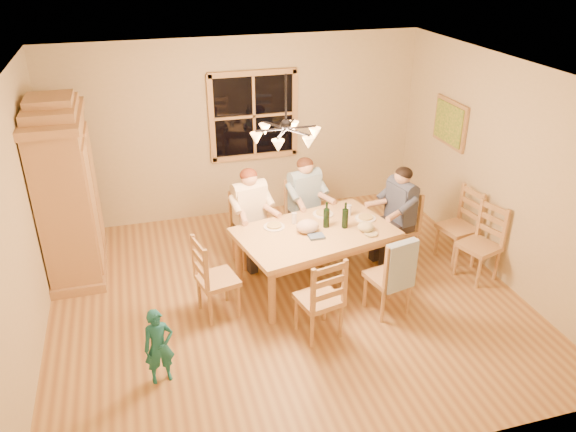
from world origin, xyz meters
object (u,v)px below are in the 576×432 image
object	(u,v)px
chair_far_right	(305,228)
chair_near_right	(387,288)
dining_table	(315,238)
adult_slate_man	(400,203)
chair_spare_back	(456,238)
chair_far_left	(251,241)
chandelier	(286,133)
wine_bottle_a	(326,215)
adult_plaid_man	(305,193)
chair_end_left	(218,291)
child	(159,347)
chair_end_right	(396,239)
chair_near_left	(319,310)
adult_woman	(250,205)
chair_spare_front	(477,257)
wine_bottle_b	(345,215)
armoire	(68,195)

from	to	relation	value
chair_far_right	chair_near_right	bearing A→B (deg)	93.37
dining_table	adult_slate_man	xyz separation A→B (m)	(1.25, 0.27, 0.18)
adult_slate_man	chair_spare_back	distance (m)	0.97
chair_far_left	chair_near_right	distance (m)	1.96
chandelier	wine_bottle_a	xyz separation A→B (m)	(0.58, 0.25, -1.15)
wine_bottle_a	chair_spare_back	distance (m)	1.98
adult_plaid_man	chair_far_left	bearing A→B (deg)	-0.00
chair_end_left	adult_slate_man	bearing A→B (deg)	90.00
dining_table	chair_end_left	world-z (taller)	chair_end_left
adult_plaid_man	child	world-z (taller)	adult_plaid_man
chair_far_right	adult_plaid_man	xyz separation A→B (m)	(0.00, 0.00, 0.54)
chair_end_right	chair_far_left	bearing A→B (deg)	63.43
dining_table	chair_near_left	size ratio (longest dim) A/B	2.06
chair_far_right	chair_end_left	bearing A→B (deg)	27.98
chair_end_right	child	distance (m)	3.55
adult_woman	chair_end_right	bearing A→B (deg)	153.43
chair_end_left	adult_woman	size ratio (longest dim) A/B	1.13
chair_near_left	adult_woman	distance (m)	1.82
chair_far_right	chair_near_left	distance (m)	1.92
wine_bottle_a	chair_spare_front	bearing A→B (deg)	-14.18
chair_end_left	chair_spare_front	size ratio (longest dim) A/B	1.00
chair_far_left	chair_near_right	world-z (taller)	same
chair_spare_back	chair_end_left	bearing A→B (deg)	86.22
chair_near_left	chair_spare_back	xyz separation A→B (m)	(2.30, 1.03, 0.00)
adult_slate_man	child	world-z (taller)	adult_slate_man
adult_slate_man	chair_spare_back	world-z (taller)	adult_slate_man
chair_far_right	chair_end_right	world-z (taller)	same
wine_bottle_b	chair_far_right	bearing A→B (deg)	102.37
adult_plaid_man	wine_bottle_b	world-z (taller)	adult_plaid_man
chandelier	armoire	distance (m)	2.98
chair_far_right	chair_spare_front	world-z (taller)	same
adult_slate_man	chandelier	bearing A→B (deg)	93.24
chair_end_right	chair_spare_back	xyz separation A→B (m)	(0.79, -0.19, 0.00)
chair_far_left	chair_near_left	distance (m)	1.74
chair_far_left	chair_spare_back	size ratio (longest dim) A/B	1.00
armoire	wine_bottle_a	xyz separation A→B (m)	(3.00, -1.15, -0.13)
chair_spare_front	chair_near_right	bearing A→B (deg)	85.62
adult_slate_man	wine_bottle_a	bearing A→B (deg)	88.95
armoire	chair_near_right	xyz separation A→B (m)	(3.47, -1.96, -0.75)
chair_far_left	wine_bottle_a	size ratio (longest dim) A/B	3.00
child	wine_bottle_a	bearing A→B (deg)	22.22
child	dining_table	bearing A→B (deg)	23.04
chair_near_right	wine_bottle_b	size ratio (longest dim) A/B	3.00
dining_table	armoire	bearing A→B (deg)	156.96
dining_table	chair_near_right	world-z (taller)	chair_near_right
chair_far_right	adult_slate_man	xyz separation A→B (m)	(1.08, -0.65, 0.54)
adult_woman	adult_plaid_man	distance (m)	0.82
adult_slate_man	wine_bottle_b	distance (m)	0.93
dining_table	chair_far_right	bearing A→B (deg)	79.88
dining_table	chair_near_left	distance (m)	1.05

